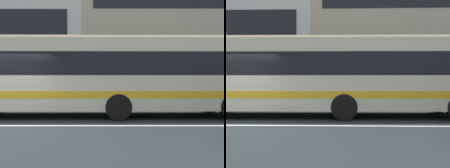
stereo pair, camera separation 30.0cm
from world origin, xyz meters
The scene contains 5 objects.
ground_plane centered at (0.00, 0.00, 0.00)m, with size 160.00×160.00×0.00m, color #232C2E.
lane_centre_line centered at (0.00, 0.00, 0.00)m, with size 60.00×0.16×0.01m, color silver.
hedge_row_far centered at (2.30, 5.92, 0.35)m, with size 16.40×1.10×0.71m, color #285220.
apartment_block_right centered at (11.82, 14.97, 6.67)m, with size 20.62×11.65×13.34m.
transit_bus centered at (3.11, 2.31, 1.79)m, with size 12.24×2.72×3.24m.
Camera 2 is at (3.93, -8.59, 1.55)m, focal length 41.59 mm.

